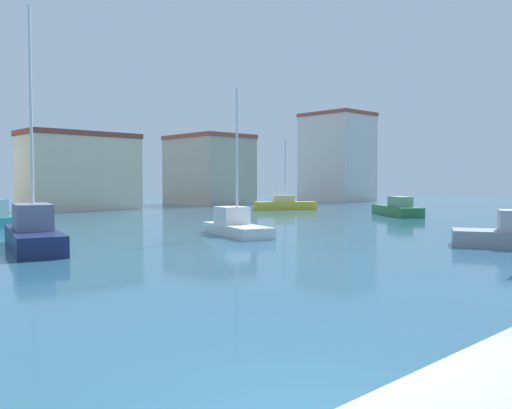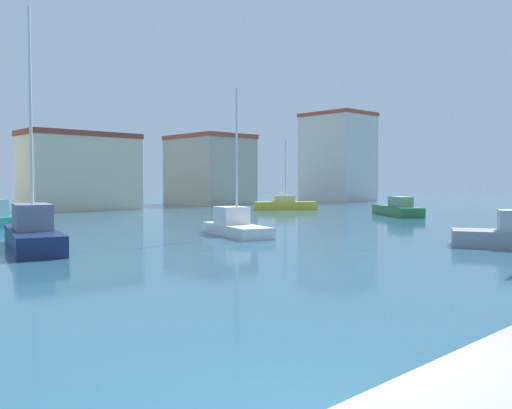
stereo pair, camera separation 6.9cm
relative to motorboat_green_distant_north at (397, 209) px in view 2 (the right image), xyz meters
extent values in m
plane|color=#285670|center=(-18.87, -0.17, -0.54)|extent=(160.00, 160.00, 0.00)
cube|color=#28703D|center=(0.10, 0.13, -0.15)|extent=(5.85, 6.82, 0.76)
cube|color=gray|center=(-0.40, -0.53, 0.63)|extent=(2.55, 2.82, 0.81)
cube|color=#19234C|center=(-30.08, -1.57, -0.13)|extent=(3.54, 7.33, 0.82)
cube|color=slate|center=(-30.04, -1.43, 0.82)|extent=(2.03, 2.92, 1.07)
cylinder|color=silver|center=(-30.08, -1.57, 4.89)|extent=(0.12, 0.12, 9.22)
cube|color=white|center=(-20.17, -3.13, -0.26)|extent=(3.27, 5.68, 0.56)
cube|color=silver|center=(-19.97, -2.48, 0.48)|extent=(1.85, 2.06, 0.91)
cylinder|color=silver|center=(-20.17, -3.13, 3.56)|extent=(0.12, 0.12, 7.07)
cube|color=gold|center=(-0.34, 12.42, -0.14)|extent=(6.01, 4.73, 0.78)
cube|color=#DFCD77|center=(-0.44, 12.48, 0.56)|extent=(2.29, 2.04, 0.63)
cylinder|color=silver|center=(-0.34, 12.42, 3.31)|extent=(0.12, 0.12, 6.13)
cylinder|color=silver|center=(-1.26, 13.01, 1.15)|extent=(1.82, 1.23, 0.08)
cube|color=beige|center=(-15.48, 25.36, 2.96)|extent=(10.67, 5.20, 7.00)
cube|color=brown|center=(-15.48, 25.36, 6.71)|extent=(10.88, 5.31, 0.50)
cube|color=#B2A893|center=(1.96, 27.48, 3.39)|extent=(7.24, 9.44, 7.84)
cube|color=#9E4733|center=(1.96, 27.48, 7.56)|extent=(7.38, 9.63, 0.50)
cube|color=beige|center=(21.61, 23.37, 5.37)|extent=(7.26, 8.56, 11.82)
cube|color=#9E4733|center=(21.61, 23.37, 11.53)|extent=(7.40, 8.73, 0.50)
camera|label=1|loc=(-38.49, -24.18, 2.32)|focal=37.62mm
camera|label=2|loc=(-38.44, -24.22, 2.32)|focal=37.62mm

